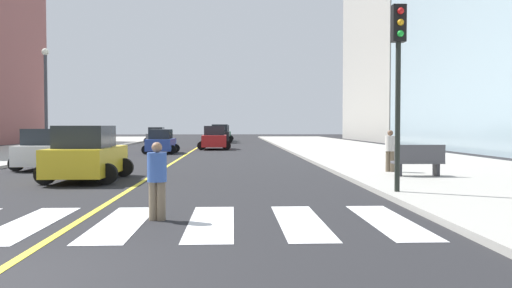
# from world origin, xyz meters

# --- Properties ---
(sidewalk_kerb_east) EXTENTS (10.00, 120.00, 0.15)m
(sidewalk_kerb_east) POSITION_xyz_m (12.20, 20.00, 0.07)
(sidewalk_kerb_east) COLOR #9E9B93
(sidewalk_kerb_east) RESTS_ON ground
(crosswalk_paint) EXTENTS (13.50, 4.00, 0.01)m
(crosswalk_paint) POSITION_xyz_m (0.00, 4.00, 0.01)
(crosswalk_paint) COLOR silver
(crosswalk_paint) RESTS_ON ground
(lane_divider_paint) EXTENTS (0.16, 80.00, 0.01)m
(lane_divider_paint) POSITION_xyz_m (0.00, 40.00, 0.01)
(lane_divider_paint) COLOR yellow
(lane_divider_paint) RESTS_ON ground
(parking_garage_concrete) EXTENTS (18.00, 24.00, 24.21)m
(parking_garage_concrete) POSITION_xyz_m (28.61, 60.94, 12.10)
(parking_garage_concrete) COLOR #9E9B93
(parking_garage_concrete) RESTS_ON ground
(car_red_nearest) EXTENTS (2.71, 4.30, 1.91)m
(car_red_nearest) POSITION_xyz_m (1.62, 36.89, 0.89)
(car_red_nearest) COLOR red
(car_red_nearest) RESTS_ON ground
(car_white_second) EXTENTS (2.54, 4.05, 1.80)m
(car_white_second) POSITION_xyz_m (-5.18, 17.59, 0.84)
(car_white_second) COLOR silver
(car_white_second) RESTS_ON ground
(car_yellow_third) EXTENTS (2.73, 4.36, 1.95)m
(car_yellow_third) POSITION_xyz_m (-2.03, 12.35, 0.91)
(car_yellow_third) COLOR gold
(car_yellow_third) RESTS_ON ground
(car_black_fourth) EXTENTS (2.91, 4.64, 2.06)m
(car_black_fourth) POSITION_xyz_m (1.67, 53.09, 0.96)
(car_black_fourth) COLOR black
(car_black_fourth) RESTS_ON ground
(car_gray_fifth) EXTENTS (2.46, 3.93, 1.75)m
(car_gray_fifth) POSITION_xyz_m (-5.24, 52.16, 0.82)
(car_gray_fifth) COLOR slate
(car_gray_fifth) RESTS_ON ground
(car_blue_sixth) EXTENTS (2.35, 3.76, 1.68)m
(car_blue_sixth) POSITION_xyz_m (-1.88, 30.69, 0.79)
(car_blue_sixth) COLOR #2D479E
(car_blue_sixth) RESTS_ON ground
(car_green_seventh) EXTENTS (2.90, 4.54, 2.00)m
(car_green_seventh) POSITION_xyz_m (1.75, 59.91, 0.94)
(car_green_seventh) COLOR #236B42
(car_green_seventh) RESTS_ON ground
(traffic_light_near_corner) EXTENTS (0.36, 0.41, 5.05)m
(traffic_light_near_corner) POSITION_xyz_m (7.61, 7.63, 3.69)
(traffic_light_near_corner) COLOR black
(traffic_light_near_corner) RESTS_ON sidewalk_kerb_east
(park_bench) EXTENTS (1.81, 0.58, 1.12)m
(park_bench) POSITION_xyz_m (9.73, 12.00, 0.69)
(park_bench) COLOR #47474C
(park_bench) RESTS_ON sidewalk_kerb_east
(pedestrian_crossing) EXTENTS (0.40, 0.40, 1.61)m
(pedestrian_crossing) POSITION_xyz_m (1.58, 4.33, 0.89)
(pedestrian_crossing) COLOR brown
(pedestrian_crossing) RESTS_ON ground
(pedestrian_waiting_east) EXTENTS (0.40, 0.40, 1.62)m
(pedestrian_waiting_east) POSITION_xyz_m (9.25, 13.79, 1.04)
(pedestrian_waiting_east) COLOR brown
(pedestrian_waiting_east) RESTS_ON sidewalk_kerb_east
(street_lamp) EXTENTS (0.44, 0.44, 6.56)m
(street_lamp) POSITION_xyz_m (-8.44, 26.92, 4.08)
(street_lamp) COLOR #38383D
(street_lamp) RESTS_ON sidewalk_kerb_west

